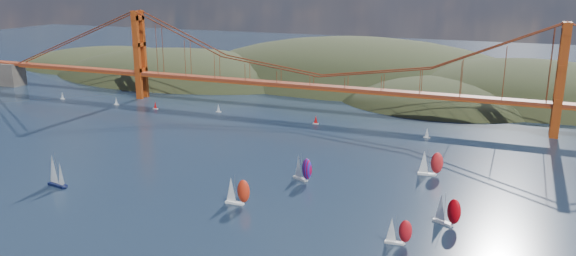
% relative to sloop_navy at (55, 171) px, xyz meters
% --- Properties ---
extents(headlands, '(725.00, 225.00, 96.00)m').
position_rel_sloop_navy_xyz_m(headlands, '(99.28, 241.04, -18.29)').
color(headlands, black).
rests_on(headlands, ground).
extents(bridge, '(552.00, 12.00, 55.00)m').
position_rel_sloop_navy_xyz_m(bridge, '(52.59, 142.75, 26.40)').
color(bridge, maroon).
rests_on(bridge, ground).
extents(sloop_navy, '(8.80, 5.42, 13.22)m').
position_rel_sloop_navy_xyz_m(sloop_navy, '(0.00, 0.00, 0.00)').
color(sloop_navy, black).
rests_on(sloop_navy, ground).
extents(racer_0, '(9.02, 3.65, 10.40)m').
position_rel_sloop_navy_xyz_m(racer_0, '(70.02, 9.90, -0.92)').
color(racer_0, white).
rests_on(racer_0, ground).
extents(racer_1, '(7.78, 3.32, 8.85)m').
position_rel_sloop_navy_xyz_m(racer_1, '(126.78, 1.06, -1.66)').
color(racer_1, silver).
rests_on(racer_1, ground).
extents(racer_2, '(9.39, 6.82, 10.56)m').
position_rel_sloop_navy_xyz_m(racer_2, '(138.24, 20.08, -0.85)').
color(racer_2, white).
rests_on(racer_2, ground).
extents(racer_3, '(9.60, 4.29, 10.88)m').
position_rel_sloop_navy_xyz_m(racer_3, '(126.66, 64.06, -0.70)').
color(racer_3, white).
rests_on(racer_3, ground).
extents(racer_rwb, '(9.45, 6.92, 10.63)m').
position_rel_sloop_navy_xyz_m(racer_rwb, '(82.47, 40.06, -0.81)').
color(racer_rwb, silver).
rests_on(racer_rwb, ground).
extents(distant_boat_0, '(3.00, 2.00, 4.70)m').
position_rel_sloop_navy_xyz_m(distant_boat_0, '(-110.11, 119.79, -3.43)').
color(distant_boat_0, silver).
rests_on(distant_boat_0, ground).
extents(distant_boat_1, '(3.00, 2.00, 4.70)m').
position_rel_sloop_navy_xyz_m(distant_boat_1, '(-68.18, 119.67, -3.43)').
color(distant_boat_1, silver).
rests_on(distant_boat_1, ground).
extents(distant_boat_2, '(3.00, 2.00, 4.70)m').
position_rel_sloop_navy_xyz_m(distant_boat_2, '(-39.32, 118.79, -3.43)').
color(distant_boat_2, silver).
rests_on(distant_boat_2, ground).
extents(distant_boat_3, '(3.00, 2.00, 4.70)m').
position_rel_sloop_navy_xyz_m(distant_boat_3, '(-1.19, 125.79, -3.43)').
color(distant_boat_3, silver).
rests_on(distant_boat_3, ground).
extents(distant_boat_8, '(3.00, 2.00, 4.70)m').
position_rel_sloop_navy_xyz_m(distant_boat_8, '(117.59, 117.19, -3.43)').
color(distant_boat_8, silver).
rests_on(distant_boat_8, ground).
extents(distant_boat_9, '(3.00, 2.00, 4.70)m').
position_rel_sloop_navy_xyz_m(distant_boat_9, '(59.28, 121.65, -3.43)').
color(distant_boat_9, silver).
rests_on(distant_boat_9, ground).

